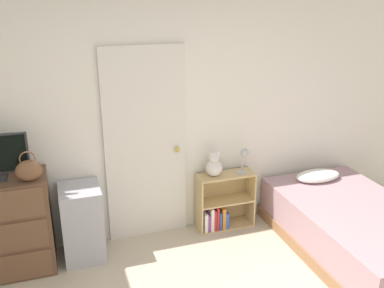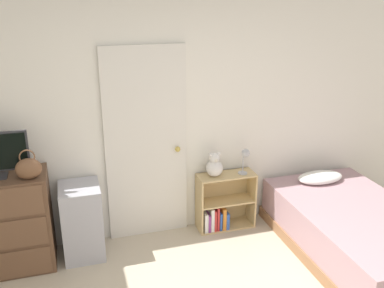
{
  "view_description": "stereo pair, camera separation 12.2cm",
  "coord_description": "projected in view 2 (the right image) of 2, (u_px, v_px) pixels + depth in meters",
  "views": [
    {
      "loc": [
        -0.97,
        -1.8,
        2.5
      ],
      "look_at": [
        0.28,
        1.97,
        1.06
      ],
      "focal_mm": 40.0,
      "sensor_mm": 36.0,
      "label": 1
    },
    {
      "loc": [
        -0.85,
        -1.83,
        2.5
      ],
      "look_at": [
        0.28,
        1.97,
        1.06
      ],
      "focal_mm": 40.0,
      "sensor_mm": 36.0,
      "label": 2
    }
  ],
  "objects": [
    {
      "name": "teddy_bear",
      "position": [
        214.0,
        166.0,
        4.5
      ],
      "size": [
        0.18,
        0.18,
        0.27
      ],
      "color": "silver",
      "rests_on": "bookshelf"
    },
    {
      "name": "wall_back",
      "position": [
        157.0,
        118.0,
        4.33
      ],
      "size": [
        10.0,
        0.06,
        2.55
      ],
      "color": "white",
      "rests_on": "ground_plane"
    },
    {
      "name": "bookshelf",
      "position": [
        221.0,
        207.0,
        4.7
      ],
      "size": [
        0.63,
        0.25,
        0.63
      ],
      "color": "tan",
      "rests_on": "ground_plane"
    },
    {
      "name": "handbag",
      "position": [
        29.0,
        168.0,
        3.71
      ],
      "size": [
        0.22,
        0.14,
        0.27
      ],
      "color": "brown",
      "rests_on": "dresser"
    },
    {
      "name": "dresser",
      "position": [
        2.0,
        224.0,
        3.93
      ],
      "size": [
        0.89,
        0.47,
        0.94
      ],
      "color": "brown",
      "rests_on": "ground_plane"
    },
    {
      "name": "bed",
      "position": [
        356.0,
        231.0,
        4.24
      ],
      "size": [
        1.18,
        1.97,
        0.59
      ],
      "color": "#996B47",
      "rests_on": "ground_plane"
    },
    {
      "name": "desk_lamp",
      "position": [
        245.0,
        156.0,
        4.53
      ],
      "size": [
        0.11,
        0.11,
        0.28
      ],
      "color": "#B2B2B7",
      "rests_on": "bookshelf"
    },
    {
      "name": "storage_bin",
      "position": [
        82.0,
        221.0,
        4.17
      ],
      "size": [
        0.38,
        0.43,
        0.74
      ],
      "color": "#ADADB7",
      "rests_on": "ground_plane"
    },
    {
      "name": "door_closed",
      "position": [
        146.0,
        146.0,
        4.34
      ],
      "size": [
        0.84,
        0.09,
        2.02
      ],
      "color": "silver",
      "rests_on": "ground_plane"
    }
  ]
}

